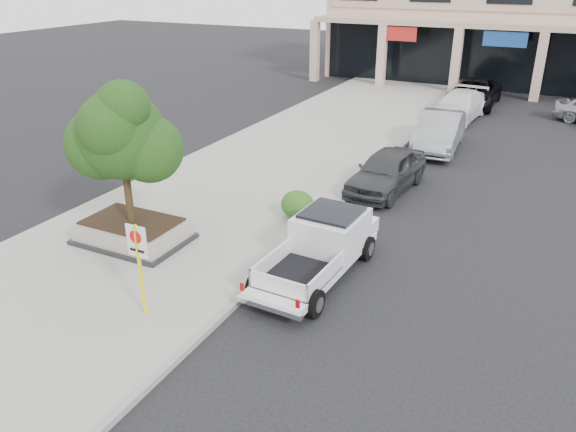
# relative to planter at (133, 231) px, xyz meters

# --- Properties ---
(ground) EXTENTS (120.00, 120.00, 0.00)m
(ground) POSITION_rel_planter_xyz_m (6.00, -0.39, -0.48)
(ground) COLOR black
(ground) RESTS_ON ground
(sidewalk) EXTENTS (8.00, 52.00, 0.15)m
(sidewalk) POSITION_rel_planter_xyz_m (0.50, 5.61, -0.40)
(sidewalk) COLOR gray
(sidewalk) RESTS_ON ground
(curb) EXTENTS (0.20, 52.00, 0.15)m
(curb) POSITION_rel_planter_xyz_m (4.45, 5.61, -0.40)
(curb) COLOR gray
(curb) RESTS_ON ground
(planter) EXTENTS (3.20, 2.20, 0.68)m
(planter) POSITION_rel_planter_xyz_m (0.00, 0.00, 0.00)
(planter) COLOR black
(planter) RESTS_ON sidewalk
(planter_tree) EXTENTS (2.90, 2.55, 4.00)m
(planter_tree) POSITION_rel_planter_xyz_m (0.13, 0.15, 2.94)
(planter_tree) COLOR black
(planter_tree) RESTS_ON planter
(no_parking_sign) EXTENTS (0.55, 0.09, 2.30)m
(no_parking_sign) POSITION_rel_planter_xyz_m (2.81, -2.88, 1.16)
(no_parking_sign) COLOR #FCEA0D
(no_parking_sign) RESTS_ON sidewalk
(hedge) EXTENTS (1.10, 0.99, 0.93)m
(hedge) POSITION_rel_planter_xyz_m (3.67, 3.71, 0.14)
(hedge) COLOR #214E16
(hedge) RESTS_ON sidewalk
(pickup_truck) EXTENTS (2.12, 5.17, 1.60)m
(pickup_truck) POSITION_rel_planter_xyz_m (5.65, 0.72, 0.32)
(pickup_truck) COLOR white
(pickup_truck) RESTS_ON ground
(curb_car_a) EXTENTS (2.25, 4.64, 1.53)m
(curb_car_a) POSITION_rel_planter_xyz_m (5.38, 7.77, 0.29)
(curb_car_a) COLOR #313336
(curb_car_a) RESTS_ON ground
(curb_car_b) EXTENTS (2.10, 5.17, 1.67)m
(curb_car_b) POSITION_rel_planter_xyz_m (5.95, 13.86, 0.36)
(curb_car_b) COLOR gray
(curb_car_b) RESTS_ON ground
(curb_car_c) EXTENTS (2.64, 5.38, 1.51)m
(curb_car_c) POSITION_rel_planter_xyz_m (5.67, 19.78, 0.28)
(curb_car_c) COLOR white
(curb_car_c) RESTS_ON ground
(curb_car_d) EXTENTS (2.62, 5.67, 1.58)m
(curb_car_d) POSITION_rel_planter_xyz_m (5.83, 23.44, 0.31)
(curb_car_d) COLOR black
(curb_car_d) RESTS_ON ground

